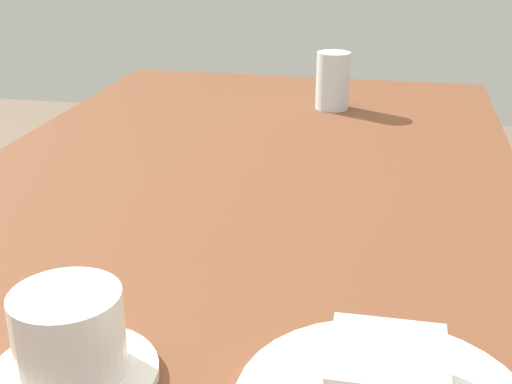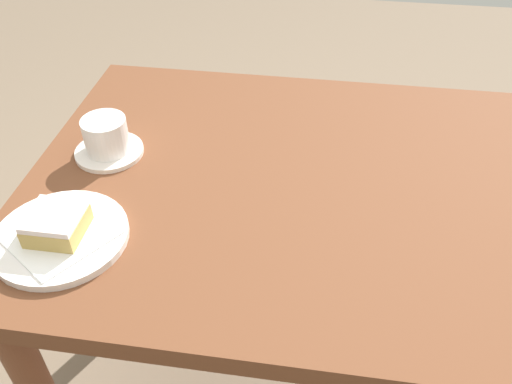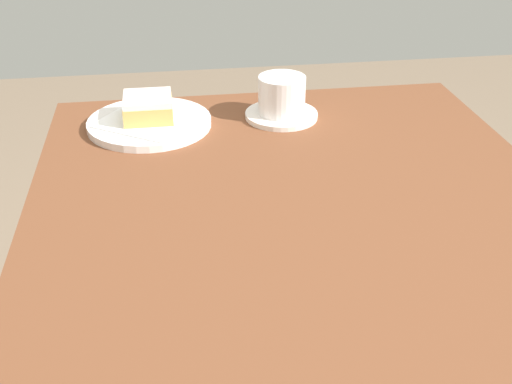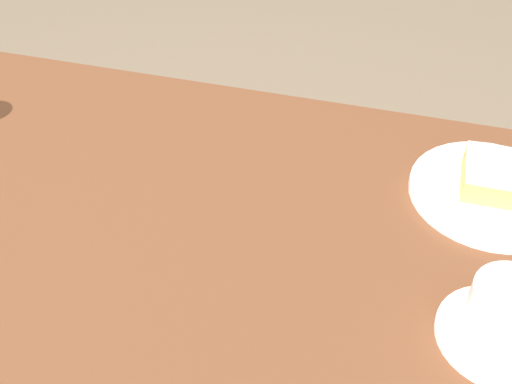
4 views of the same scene
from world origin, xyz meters
TOP-DOWN VIEW (x-y plane):
  - table at (0.00, 0.00)m, footprint 1.25×0.78m
  - donut_glazed_square at (-0.49, -0.21)m, footprint 0.09×0.09m
  - water_glass at (0.37, -0.09)m, footprint 0.06×0.06m
  - coffee_cup at (-0.49, 0.03)m, footprint 0.13×0.13m

SIDE VIEW (x-z plane):
  - table at x=0.00m, z-range 0.28..1.05m
  - coffee_cup at x=-0.49m, z-range 0.76..0.84m
  - donut_glazed_square at x=-0.49m, z-range 0.78..0.82m
  - water_glass at x=0.37m, z-range 0.76..0.87m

